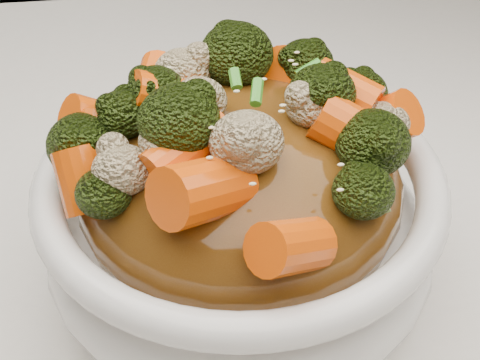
{
  "coord_description": "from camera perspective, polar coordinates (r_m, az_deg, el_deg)",
  "views": [
    {
      "loc": [
        0.0,
        -0.35,
        1.08
      ],
      "look_at": [
        0.04,
        -0.05,
        0.83
      ],
      "focal_mm": 50.0,
      "sensor_mm": 36.0,
      "label": 1
    }
  ],
  "objects": [
    {
      "name": "tablecloth",
      "position": [
        0.5,
        -5.5,
        -5.57
      ],
      "size": [
        1.2,
        0.8,
        0.04
      ],
      "primitive_type": "cube",
      "color": "silver",
      "rests_on": "dining_table"
    },
    {
      "name": "cauliflower",
      "position": [
        0.35,
        0.0,
        7.76
      ],
      "size": [
        0.23,
        0.23,
        0.04
      ],
      "primitive_type": null,
      "rotation": [
        0.0,
        0.0,
        -0.25
      ],
      "color": "tan",
      "rests_on": "sauce_base"
    },
    {
      "name": "sesame_seeds",
      "position": [
        0.35,
        0.0,
        8.37
      ],
      "size": [
        0.21,
        0.21,
        0.01
      ],
      "primitive_type": null,
      "rotation": [
        0.0,
        0.0,
        -0.25
      ],
      "color": "beige",
      "rests_on": "sauce_base"
    },
    {
      "name": "scallions",
      "position": [
        0.35,
        0.0,
        8.37
      ],
      "size": [
        0.17,
        0.17,
        0.02
      ],
      "primitive_type": null,
      "rotation": [
        0.0,
        0.0,
        -0.25
      ],
      "color": "#379121",
      "rests_on": "sauce_base"
    },
    {
      "name": "bowl",
      "position": [
        0.41,
        0.0,
        -3.81
      ],
      "size": [
        0.29,
        0.29,
        0.09
      ],
      "primitive_type": null,
      "rotation": [
        0.0,
        0.0,
        -0.25
      ],
      "color": "white",
      "rests_on": "tablecloth"
    },
    {
      "name": "carrots",
      "position": [
        0.35,
        0.0,
        8.21
      ],
      "size": [
        0.23,
        0.23,
        0.06
      ],
      "primitive_type": null,
      "rotation": [
        0.0,
        0.0,
        -0.25
      ],
      "color": "#EA5307",
      "rests_on": "sauce_base"
    },
    {
      "name": "broccoli",
      "position": [
        0.35,
        0.0,
        8.06
      ],
      "size": [
        0.23,
        0.23,
        0.05
      ],
      "primitive_type": null,
      "rotation": [
        0.0,
        0.0,
        -0.25
      ],
      "color": "black",
      "rests_on": "sauce_base"
    },
    {
      "name": "sauce_base",
      "position": [
        0.39,
        0.0,
        -0.37
      ],
      "size": [
        0.23,
        0.23,
        0.1
      ],
      "primitive_type": "ellipsoid",
      "rotation": [
        0.0,
        0.0,
        -0.25
      ],
      "color": "#55310E",
      "rests_on": "bowl"
    }
  ]
}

